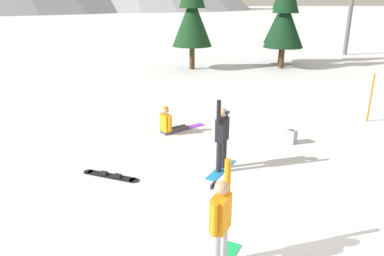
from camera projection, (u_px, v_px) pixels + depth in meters
The scene contains 10 objects.
ground_plane at pixel (296, 224), 7.57m from camera, with size 800.00×800.00×0.00m, color white.
snowboarder_foreground at pixel (220, 223), 6.01m from camera, with size 1.08×1.44×1.98m.
snowboarder_midground at pixel (222, 137), 9.69m from camera, with size 1.08×1.36×2.06m.
snowboarder_background at pixel (170, 123), 12.77m from camera, with size 1.72×1.25×1.01m.
loose_snowboard_near_left at pixel (111, 176), 9.63m from camera, with size 1.61×1.01×0.09m.
backpack_grey at pixel (292, 137), 11.85m from camera, with size 0.36×0.38×0.47m.
trail_marker_pole at pixel (371, 98), 13.77m from camera, with size 0.06×0.06×1.87m, color orange.
pine_tree_twin at pixel (284, 12), 26.22m from camera, with size 2.71×2.71×6.81m.
pine_tree_short at pixel (285, 15), 24.19m from camera, with size 2.70×2.70×6.51m.
pine_tree_leaning at pixel (192, 11), 23.77m from camera, with size 2.68×2.68×7.06m.
Camera 1 is at (-2.94, -6.16, 4.41)m, focal length 33.78 mm.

